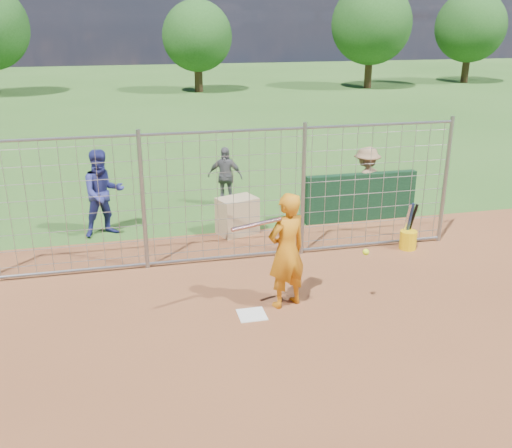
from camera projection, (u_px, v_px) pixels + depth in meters
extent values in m
plane|color=#2D591E|center=(249.00, 309.00, 9.14)|extent=(100.00, 100.00, 0.00)
plane|color=brown|center=(307.00, 435.00, 6.39)|extent=(18.00, 18.00, 0.00)
cube|color=silver|center=(252.00, 315.00, 8.95)|extent=(0.43, 0.43, 0.02)
cube|color=#11381E|center=(361.00, 197.00, 12.97)|extent=(2.60, 0.20, 1.10)
imported|color=orange|center=(287.00, 251.00, 8.96)|extent=(0.81, 0.67, 1.90)
imported|color=navy|center=(103.00, 193.00, 11.96)|extent=(1.07, 0.93, 1.86)
imported|color=#5C5B60|center=(225.00, 177.00, 13.90)|extent=(0.94, 0.68, 1.48)
imported|color=#8B6B4B|center=(366.00, 182.00, 13.10)|extent=(1.23, 1.00, 1.65)
cube|color=tan|center=(237.00, 216.00, 12.20)|extent=(0.94, 0.78, 0.80)
cylinder|color=silver|center=(257.00, 224.00, 8.39)|extent=(0.83, 0.36, 0.06)
sphere|color=#DEFD1A|center=(366.00, 252.00, 8.89)|extent=(0.10, 0.10, 0.10)
cylinder|color=yellow|center=(408.00, 240.00, 11.45)|extent=(0.34, 0.34, 0.38)
cylinder|color=silver|center=(406.00, 223.00, 11.36)|extent=(0.08, 0.25, 0.84)
cylinder|color=navy|center=(409.00, 222.00, 11.38)|extent=(0.08, 0.21, 0.85)
cylinder|color=black|center=(412.00, 222.00, 11.39)|extent=(0.08, 0.32, 0.83)
cylinder|color=gray|center=(143.00, 202.00, 10.20)|extent=(0.08, 0.08, 2.60)
cylinder|color=gray|center=(303.00, 191.00, 10.84)|extent=(0.08, 0.08, 2.60)
cylinder|color=gray|center=(445.00, 181.00, 11.48)|extent=(0.08, 0.08, 2.60)
cylinder|color=gray|center=(224.00, 131.00, 10.11)|extent=(9.00, 0.05, 0.05)
cylinder|color=gray|center=(227.00, 257.00, 10.94)|extent=(9.00, 0.05, 0.05)
cube|color=gray|center=(226.00, 199.00, 10.54)|extent=(9.00, 0.02, 2.50)
cylinder|color=#3F2B19|center=(198.00, 74.00, 35.02)|extent=(0.50, 0.50, 2.16)
sphere|color=#26561E|center=(197.00, 36.00, 34.26)|extent=(4.20, 4.20, 4.20)
cylinder|color=#3F2B19|center=(369.00, 68.00, 36.83)|extent=(0.50, 0.50, 2.59)
sphere|color=#26561E|center=(371.00, 24.00, 35.92)|extent=(5.04, 5.04, 5.04)
cylinder|color=#3F2B19|center=(466.00, 65.00, 39.93)|extent=(0.50, 0.50, 2.45)
sphere|color=#26561E|center=(471.00, 27.00, 39.07)|extent=(4.76, 4.76, 4.76)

